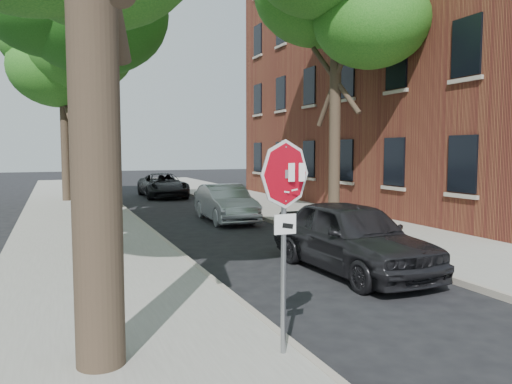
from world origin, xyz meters
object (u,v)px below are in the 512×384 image
stop_sign (285,205)px  car_a (352,236)px  car_b (225,203)px  tree_far (62,55)px  car_d (163,185)px  apartment_building (437,45)px  tree_right (334,18)px

stop_sign → car_a: stop_sign is taller
stop_sign → car_b: (3.23, 11.87, -1.28)m
stop_sign → car_a: bearing=47.7°
tree_far → car_a: (5.32, -17.51, -6.45)m
car_d → car_b: bearing=-88.4°
apartment_building → stop_sign: 21.10m
tree_far → tree_right: size_ratio=1.00×
tree_right → tree_far: bearing=128.3°
apartment_building → car_d: size_ratio=4.22×
tree_right → car_d: bearing=107.0°
stop_sign → tree_right: (6.68, 10.14, 5.26)m
apartment_building → car_b: size_ratio=4.95×
apartment_building → car_a: (-11.40, -10.40, -6.89)m
apartment_building → tree_far: (-16.72, 7.11, -0.44)m
tree_right → stop_sign: bearing=-123.4°
apartment_building → tree_right: 8.93m
stop_sign → car_b: bearing=74.8°
stop_sign → car_d: size_ratio=0.55×
car_a → stop_sign: bearing=-134.6°
stop_sign → tree_far: 21.88m
tree_far → car_b: bearing=-60.5°
apartment_building → stop_sign: size_ratio=7.74×
tree_far → car_d: 8.32m
tree_far → car_b: tree_far is taller
apartment_building → tree_far: size_ratio=2.17×
car_a → tree_right: bearing=60.3°
stop_sign → car_a: 5.04m
stop_sign → car_b: stop_sign is taller
stop_sign → tree_far: bearing=95.5°
tree_right → car_b: 7.59m
tree_right → car_a: 9.77m
car_b → tree_right: bearing=-24.5°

